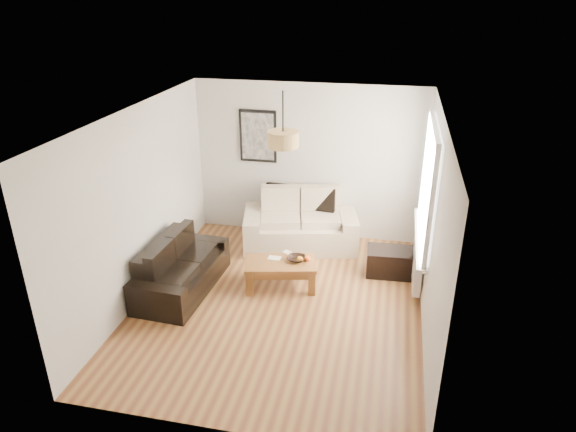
% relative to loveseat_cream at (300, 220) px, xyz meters
% --- Properties ---
extents(floor, '(4.50, 4.50, 0.00)m').
position_rel_loveseat_cream_xyz_m(floor, '(0.04, -1.78, -0.45)').
color(floor, brown).
rests_on(floor, ground).
extents(ceiling, '(3.80, 4.50, 0.00)m').
position_rel_loveseat_cream_xyz_m(ceiling, '(0.04, -1.78, 2.15)').
color(ceiling, white).
rests_on(ceiling, floor).
extents(wall_back, '(3.80, 0.04, 2.60)m').
position_rel_loveseat_cream_xyz_m(wall_back, '(0.04, 0.47, 0.85)').
color(wall_back, silver).
rests_on(wall_back, floor).
extents(wall_front, '(3.80, 0.04, 2.60)m').
position_rel_loveseat_cream_xyz_m(wall_front, '(0.04, -4.03, 0.85)').
color(wall_front, silver).
rests_on(wall_front, floor).
extents(wall_left, '(0.04, 4.50, 2.60)m').
position_rel_loveseat_cream_xyz_m(wall_left, '(-1.86, -1.78, 0.85)').
color(wall_left, silver).
rests_on(wall_left, floor).
extents(wall_right, '(0.04, 4.50, 2.60)m').
position_rel_loveseat_cream_xyz_m(wall_right, '(1.94, -1.78, 0.85)').
color(wall_right, silver).
rests_on(wall_right, floor).
extents(window_bay, '(0.14, 1.90, 1.60)m').
position_rel_loveseat_cream_xyz_m(window_bay, '(1.90, -0.98, 1.15)').
color(window_bay, white).
rests_on(window_bay, wall_right).
extents(radiator, '(0.10, 0.90, 0.52)m').
position_rel_loveseat_cream_xyz_m(radiator, '(1.86, -0.98, -0.07)').
color(radiator, white).
rests_on(radiator, wall_right).
extents(poster, '(0.62, 0.04, 0.87)m').
position_rel_loveseat_cream_xyz_m(poster, '(-0.81, 0.44, 1.25)').
color(poster, black).
rests_on(poster, wall_back).
extents(pendant_shade, '(0.40, 0.40, 0.20)m').
position_rel_loveseat_cream_xyz_m(pendant_shade, '(0.04, -1.48, 1.78)').
color(pendant_shade, tan).
rests_on(pendant_shade, ceiling).
extents(loveseat_cream, '(2.00, 1.37, 0.91)m').
position_rel_loveseat_cream_xyz_m(loveseat_cream, '(0.00, 0.00, 0.00)').
color(loveseat_cream, beige).
rests_on(loveseat_cream, floor).
extents(sofa_leather, '(0.90, 1.70, 0.72)m').
position_rel_loveseat_cream_xyz_m(sofa_leather, '(-1.39, -1.69, -0.10)').
color(sofa_leather, black).
rests_on(sofa_leather, floor).
extents(coffee_table, '(1.09, 0.75, 0.41)m').
position_rel_loveseat_cream_xyz_m(coffee_table, '(-0.03, -1.35, -0.25)').
color(coffee_table, brown).
rests_on(coffee_table, floor).
extents(ottoman, '(0.72, 0.49, 0.40)m').
position_rel_loveseat_cream_xyz_m(ottoman, '(1.49, -0.65, -0.26)').
color(ottoman, black).
rests_on(ottoman, floor).
extents(cushion_left, '(0.41, 0.15, 0.40)m').
position_rel_loveseat_cream_xyz_m(cushion_left, '(-0.42, 0.22, 0.31)').
color(cushion_left, black).
rests_on(cushion_left, loveseat_cream).
extents(cushion_right, '(0.41, 0.16, 0.40)m').
position_rel_loveseat_cream_xyz_m(cushion_right, '(0.34, 0.22, 0.31)').
color(cushion_right, black).
rests_on(cushion_right, loveseat_cream).
extents(fruit_bowl, '(0.26, 0.26, 0.06)m').
position_rel_loveseat_cream_xyz_m(fruit_bowl, '(0.19, -1.27, -0.02)').
color(fruit_bowl, black).
rests_on(fruit_bowl, coffee_table).
extents(orange_a, '(0.09, 0.09, 0.07)m').
position_rel_loveseat_cream_xyz_m(orange_a, '(0.25, -1.28, -0.01)').
color(orange_a, orange).
rests_on(orange_a, fruit_bowl).
extents(orange_b, '(0.10, 0.10, 0.09)m').
position_rel_loveseat_cream_xyz_m(orange_b, '(0.34, -1.25, -0.01)').
color(orange_b, '#FF5315').
rests_on(orange_b, fruit_bowl).
extents(orange_c, '(0.10, 0.10, 0.08)m').
position_rel_loveseat_cream_xyz_m(orange_c, '(0.23, -1.28, -0.01)').
color(orange_c, orange).
rests_on(orange_c, fruit_bowl).
extents(papers, '(0.18, 0.13, 0.01)m').
position_rel_loveseat_cream_xyz_m(papers, '(-0.14, -1.26, -0.04)').
color(papers, white).
rests_on(papers, coffee_table).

